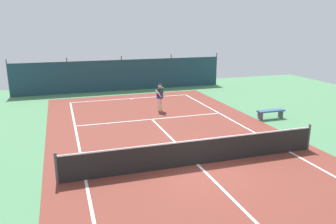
{
  "coord_description": "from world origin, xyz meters",
  "views": [
    {
      "loc": [
        -4.68,
        -10.73,
        5.16
      ],
      "look_at": [
        0.29,
        4.44,
        0.9
      ],
      "focal_mm": 35.83,
      "sensor_mm": 36.0,
      "label": 1
    }
  ],
  "objects_px": {
    "tennis_ball_near_player": "(160,94)",
    "courtside_bench": "(271,112)",
    "water_bottle": "(258,114)",
    "tennis_net": "(198,152)",
    "tennis_player": "(160,95)"
  },
  "relations": [
    {
      "from": "tennis_ball_near_player",
      "to": "water_bottle",
      "type": "xyz_separation_m",
      "value": [
        3.58,
        -7.43,
        0.09
      ]
    },
    {
      "from": "tennis_player",
      "to": "tennis_ball_near_player",
      "type": "distance_m",
      "value": 4.78
    },
    {
      "from": "courtside_bench",
      "to": "water_bottle",
      "type": "xyz_separation_m",
      "value": [
        -0.41,
        0.61,
        -0.25
      ]
    },
    {
      "from": "tennis_ball_near_player",
      "to": "courtside_bench",
      "type": "bearing_deg",
      "value": -63.63
    },
    {
      "from": "tennis_net",
      "to": "tennis_player",
      "type": "xyz_separation_m",
      "value": [
        0.97,
        8.06,
        0.45
      ]
    },
    {
      "from": "tennis_player",
      "to": "water_bottle",
      "type": "relative_size",
      "value": 6.83
    },
    {
      "from": "courtside_bench",
      "to": "water_bottle",
      "type": "relative_size",
      "value": 6.67
    },
    {
      "from": "tennis_player",
      "to": "courtside_bench",
      "type": "distance_m",
      "value": 6.44
    },
    {
      "from": "tennis_net",
      "to": "water_bottle",
      "type": "distance_m",
      "value": 7.82
    },
    {
      "from": "tennis_net",
      "to": "tennis_ball_near_player",
      "type": "bearing_deg",
      "value": 79.5
    },
    {
      "from": "tennis_net",
      "to": "water_bottle",
      "type": "bearing_deg",
      "value": 40.9
    },
    {
      "from": "tennis_ball_near_player",
      "to": "water_bottle",
      "type": "bearing_deg",
      "value": -64.29
    },
    {
      "from": "water_bottle",
      "to": "courtside_bench",
      "type": "bearing_deg",
      "value": -56.14
    },
    {
      "from": "tennis_player",
      "to": "water_bottle",
      "type": "distance_m",
      "value": 5.81
    },
    {
      "from": "courtside_bench",
      "to": "water_bottle",
      "type": "distance_m",
      "value": 0.78
    }
  ]
}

